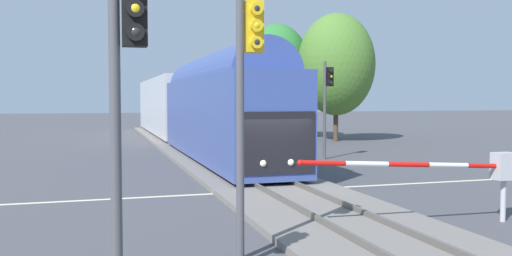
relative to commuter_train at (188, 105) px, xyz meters
name	(u,v)px	position (x,y,z in m)	size (l,w,h in m)	color
ground_plane	(275,191)	(0.00, -18.59, -2.79)	(220.00, 220.00, 0.00)	#47474C
road_centre_stripe	(275,191)	(0.00, -18.59, -2.79)	(44.00, 0.20, 0.01)	beige
railway_track	(275,188)	(0.00, -18.59, -2.69)	(4.40, 80.00, 0.32)	slate
commuter_train	(188,105)	(0.00, 0.00, 0.00)	(3.04, 40.73, 5.16)	#384C93
crossing_gate_near	(480,168)	(3.46, -24.70, -1.36)	(6.24, 0.40, 1.80)	#B7B7BC
traffic_signal_near_left	(125,76)	(-5.48, -28.32, 0.71)	(0.53, 0.38, 5.21)	#4C4C51
traffic_signal_far_side	(327,94)	(5.78, -10.09, 0.68)	(0.53, 0.38, 5.16)	#4C4C51
traffic_signal_median	(247,77)	(-3.04, -25.94, 0.82)	(0.53, 0.38, 5.39)	#4C4C51
elm_centre_background	(277,69)	(8.07, 4.82, 2.85)	(5.23, 5.23, 9.25)	brown
oak_far_right	(336,64)	(11.42, 0.90, 3.00)	(5.80, 5.80, 9.64)	#4C3828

